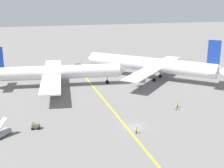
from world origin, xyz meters
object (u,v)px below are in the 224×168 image
Objects in this scene: ground_crew_ramp_agent_by_cones at (136,130)px; pushback_tug at (80,67)px; airliner_being_pushed at (150,65)px; gse_stair_truck_yellow at (1,132)px; ground_crew_marshaller_foreground at (178,105)px; airliner_at_gate_left at (57,73)px; ground_crew_wing_walker_right at (176,107)px; gse_gpu_cart_small at (36,126)px.

pushback_tug is at bearing 89.70° from ground_crew_ramp_agent_by_cones.
airliner_being_pushed is 27.42× the size of ground_crew_ramp_agent_by_cones.
gse_stair_truck_yellow is 2.74× the size of ground_crew_marshaller_foreground.
airliner_being_pushed is 34.13m from ground_crew_marshaller_foreground.
airliner_at_gate_left is 45.86m from ground_crew_marshaller_foreground.
ground_crew_wing_walker_right is 1.03× the size of ground_crew_ramp_agent_by_cones.
ground_crew_ramp_agent_by_cones is (22.63, -9.72, 0.07)m from gse_gpu_cart_small.
ground_crew_marshaller_foreground is (17.68, -57.40, -0.28)m from pushback_tug.
airliner_being_pushed is 26.72× the size of ground_crew_wing_walker_right.
ground_crew_marshaller_foreground is at bearing -100.13° from airliner_being_pushed.
ground_crew_ramp_agent_by_cones is (30.51, -7.68, -0.17)m from gse_stair_truck_yellow.
gse_gpu_cart_small reaches higher than ground_crew_wing_walker_right.
pushback_tug is 4.32× the size of ground_crew_wing_walker_right.
pushback_tug is at bearing 105.52° from ground_crew_wing_walker_right.
airliner_at_gate_left is 42.89m from gse_stair_truck_yellow.
airliner_being_pushed is 66.86m from gse_stair_truck_yellow.
airliner_being_pushed is at bearing 78.25° from ground_crew_wing_walker_right.
ground_crew_marshaller_foreground is at bearing 4.43° from gse_gpu_cart_small.
gse_gpu_cart_small is at bearing -177.70° from ground_crew_wing_walker_right.
gse_stair_truck_yellow is (-54.50, -38.46, -4.61)m from airliner_being_pushed.
airliner_being_pushed is 35.90m from ground_crew_wing_walker_right.
pushback_tug is 64.77m from gse_gpu_cart_small.
gse_stair_truck_yellow reaches higher than gse_gpu_cart_small.
airliner_at_gate_left reaches higher than ground_crew_wing_walker_right.
airliner_being_pushed is 6.18× the size of pushback_tug.
gse_gpu_cart_small is 24.63m from ground_crew_ramp_agent_by_cones.
airliner_being_pushed is at bearing 62.53° from ground_crew_ramp_agent_by_cones.
airliner_being_pushed reaches higher than ground_crew_marshaller_foreground.
airliner_at_gate_left is 48.45m from ground_crew_ramp_agent_by_cones.
gse_stair_truck_yellow reaches higher than ground_crew_marshaller_foreground.
ground_crew_ramp_agent_by_cones is (-0.36, -70.26, -0.30)m from pushback_tug.
ground_crew_wing_walker_right is (-7.25, -34.84, -4.75)m from airliner_being_pushed.
airliner_being_pushed is at bearing 35.21° from gse_stair_truck_yellow.
airliner_being_pushed reaches higher than airliner_at_gate_left.
airliner_at_gate_left is at bearing 132.49° from ground_crew_marshaller_foreground.
ground_crew_marshaller_foreground is (40.68, 3.15, 0.08)m from gse_gpu_cart_small.
airliner_at_gate_left is 1.12× the size of airliner_being_pushed.
gse_gpu_cart_small is at bearing -142.00° from airliner_being_pushed.
gse_stair_truck_yellow is at bearing -173.91° from ground_crew_marshaller_foreground.
gse_gpu_cart_small is at bearing -104.93° from airliner_at_gate_left.
ground_crew_wing_walker_right is at bearing 2.30° from gse_gpu_cart_small.
ground_crew_ramp_agent_by_cones is at bearing -144.52° from ground_crew_marshaller_foreground.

